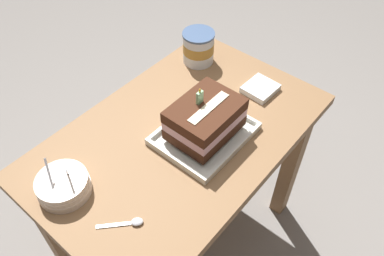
{
  "coord_description": "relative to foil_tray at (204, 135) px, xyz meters",
  "views": [
    {
      "loc": [
        -0.6,
        -0.56,
        1.64
      ],
      "look_at": [
        0.02,
        -0.03,
        0.75
      ],
      "focal_mm": 36.1,
      "sensor_mm": 36.0,
      "label": 1
    }
  ],
  "objects": [
    {
      "name": "dining_table",
      "position": [
        -0.04,
        0.07,
        -0.14
      ],
      "size": [
        0.96,
        0.61,
        0.72
      ],
      "color": "olive",
      "rests_on": "ground_plane"
    },
    {
      "name": "napkin_pile",
      "position": [
        0.29,
        -0.02,
        0.0
      ],
      "size": [
        0.11,
        0.11,
        0.02
      ],
      "color": "white",
      "rests_on": "dining_table"
    },
    {
      "name": "birthday_cake",
      "position": [
        0.0,
        0.0,
        0.07
      ],
      "size": [
        0.21,
        0.16,
        0.16
      ],
      "color": "#472516",
      "rests_on": "foil_tray"
    },
    {
      "name": "foil_tray",
      "position": [
        0.0,
        0.0,
        0.0
      ],
      "size": [
        0.29,
        0.24,
        0.02
      ],
      "color": "silver",
      "rests_on": "dining_table"
    },
    {
      "name": "ground_plane",
      "position": [
        -0.04,
        0.07,
        -0.73
      ],
      "size": [
        8.0,
        8.0,
        0.0
      ],
      "primitive_type": "plane",
      "color": "gray"
    },
    {
      "name": "bowl_stack",
      "position": [
        -0.41,
        0.17,
        0.02
      ],
      "size": [
        0.15,
        0.15,
        0.12
      ],
      "color": "silver",
      "rests_on": "dining_table"
    },
    {
      "name": "ice_cream_tub",
      "position": [
        0.28,
        0.26,
        0.06
      ],
      "size": [
        0.12,
        0.12,
        0.12
      ],
      "color": "white",
      "rests_on": "dining_table"
    },
    {
      "name": "serving_spoon_near_tray",
      "position": [
        -0.36,
        -0.05,
        -0.0
      ],
      "size": [
        0.1,
        0.1,
        0.01
      ],
      "color": "silver",
      "rests_on": "dining_table"
    }
  ]
}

